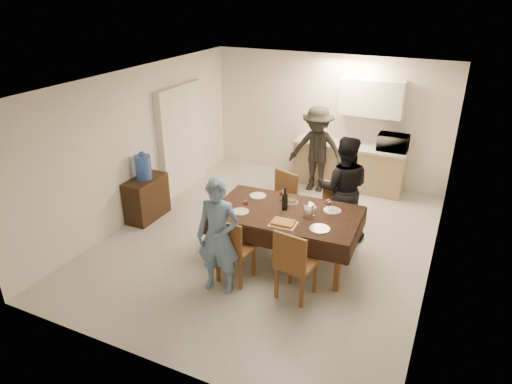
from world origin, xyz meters
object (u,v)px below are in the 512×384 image
at_px(wine_bottle, 285,199).
at_px(person_far, 343,188).
at_px(water_pitcher, 309,211).
at_px(microwave, 393,143).
at_px(dining_table, 286,214).
at_px(person_near, 218,237).
at_px(person_kitchen, 317,150).
at_px(savoury_tart, 283,223).
at_px(water_jug, 143,167).
at_px(console, 147,198).

xyz_separation_m(wine_bottle, person_far, (0.60, 1.00, -0.13)).
xyz_separation_m(water_pitcher, microwave, (0.60, 3.17, 0.13)).
distance_m(dining_table, person_far, 1.19).
relative_size(water_pitcher, person_far, 0.13).
height_order(person_near, person_kitchen, person_kitchen).
bearing_deg(wine_bottle, person_near, -114.44).
bearing_deg(microwave, savoury_tart, 76.32).
xyz_separation_m(dining_table, water_pitcher, (0.35, -0.05, 0.15)).
height_order(water_jug, person_kitchen, person_kitchen).
bearing_deg(person_near, console, 141.73).
height_order(savoury_tart, microwave, microwave).
xyz_separation_m(microwave, person_far, (-0.40, -2.07, -0.20)).
bearing_deg(savoury_tart, console, 167.81).
bearing_deg(water_jug, wine_bottle, -3.93).
bearing_deg(wine_bottle, console, 176.07).
relative_size(wine_bottle, person_near, 0.21).
bearing_deg(dining_table, person_far, 59.79).
bearing_deg(wine_bottle, dining_table, -45.00).
relative_size(person_near, person_far, 0.94).
distance_m(dining_table, water_jug, 2.76).
bearing_deg(person_far, microwave, -114.93).
distance_m(water_jug, wine_bottle, 2.70).
distance_m(dining_table, person_near, 1.19).
relative_size(water_pitcher, person_kitchen, 0.13).
distance_m(dining_table, wine_bottle, 0.22).
distance_m(wine_bottle, microwave, 3.23).
xyz_separation_m(wine_bottle, microwave, (1.00, 3.07, 0.07)).
distance_m(wine_bottle, person_far, 1.17).
xyz_separation_m(console, microwave, (3.70, 2.89, 0.69)).
bearing_deg(water_pitcher, wine_bottle, 165.96).
bearing_deg(microwave, water_jug, 37.98).
height_order(water_pitcher, person_kitchen, person_kitchen).
height_order(dining_table, water_jug, water_jug).
distance_m(water_pitcher, person_near, 1.35).
height_order(person_far, person_kitchen, person_far).
relative_size(water_jug, microwave, 0.74).
height_order(savoury_tart, person_near, person_near).
bearing_deg(wine_bottle, microwave, 71.93).
distance_m(person_near, person_kitchen, 3.73).
bearing_deg(savoury_tart, person_kitchen, 99.66).
bearing_deg(dining_table, person_kitchen, 96.35).
bearing_deg(person_far, person_kitchen, -73.10).
xyz_separation_m(console, person_kitchen, (2.33, 2.44, 0.48)).
xyz_separation_m(dining_table, microwave, (0.95, 3.12, 0.28)).
xyz_separation_m(water_jug, water_pitcher, (3.10, -0.29, -0.04)).
height_order(water_jug, person_near, person_near).
xyz_separation_m(water_pitcher, person_near, (-0.90, -1.00, -0.12)).
xyz_separation_m(dining_table, person_kitchen, (-0.42, 2.67, 0.08)).
bearing_deg(person_kitchen, microwave, 18.15).
distance_m(dining_table, person_kitchen, 2.71).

